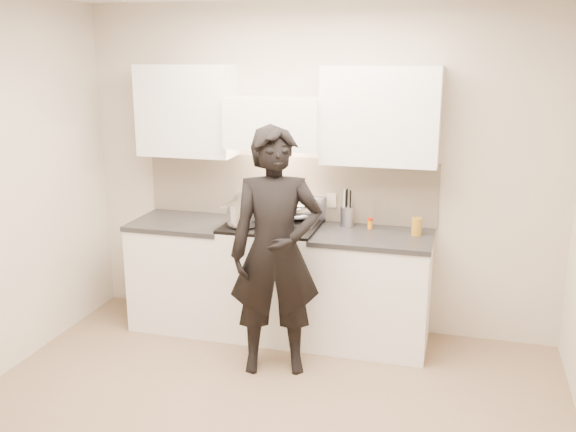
{
  "coord_description": "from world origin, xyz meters",
  "views": [
    {
      "loc": [
        1.16,
        -3.38,
        2.33
      ],
      "look_at": [
        -0.06,
        1.05,
        1.12
      ],
      "focal_mm": 40.0,
      "sensor_mm": 36.0,
      "label": 1
    }
  ],
  "objects": [
    {
      "name": "room_shell",
      "position": [
        -0.06,
        0.37,
        1.6
      ],
      "size": [
        4.04,
        3.54,
        2.7
      ],
      "color": "beige",
      "rests_on": "ground"
    },
    {
      "name": "ground_plane",
      "position": [
        0.0,
        0.0,
        0.0
      ],
      "size": [
        4.0,
        4.0,
        0.0
      ],
      "primitive_type": "plane",
      "color": "#836B55"
    },
    {
      "name": "stock_pot",
      "position": [
        -0.5,
        1.3,
        1.04
      ],
      "size": [
        0.35,
        0.32,
        0.17
      ],
      "color": "silver",
      "rests_on": "stove"
    },
    {
      "name": "wok",
      "position": [
        -0.13,
        1.57,
        1.07
      ],
      "size": [
        0.4,
        0.49,
        0.32
      ],
      "color": "silver",
      "rests_on": "stove"
    },
    {
      "name": "oil_glass",
      "position": [
        0.85,
        1.49,
        0.99
      ],
      "size": [
        0.08,
        0.08,
        0.14
      ],
      "color": "#A4741C",
      "rests_on": "counter_right"
    },
    {
      "name": "utensil_crock",
      "position": [
        0.28,
        1.62,
        1.01
      ],
      "size": [
        0.11,
        0.11,
        0.3
      ],
      "color": "#ADB0C5",
      "rests_on": "counter_right"
    },
    {
      "name": "counter_right",
      "position": [
        0.53,
        1.43,
        0.46
      ],
      "size": [
        0.92,
        0.67,
        0.92
      ],
      "color": "white",
      "rests_on": "ground"
    },
    {
      "name": "spice_jar",
      "position": [
        0.48,
        1.59,
        0.97
      ],
      "size": [
        0.04,
        0.04,
        0.09
      ],
      "color": "orange",
      "rests_on": "counter_right"
    },
    {
      "name": "stove",
      "position": [
        -0.3,
        1.42,
        0.47
      ],
      "size": [
        0.76,
        0.65,
        0.96
      ],
      "color": "white",
      "rests_on": "ground"
    },
    {
      "name": "counter_left",
      "position": [
        -1.08,
        1.43,
        0.46
      ],
      "size": [
        0.82,
        0.67,
        0.92
      ],
      "color": "white",
      "rests_on": "ground"
    },
    {
      "name": "person",
      "position": [
        -0.09,
        0.82,
        0.91
      ],
      "size": [
        0.76,
        0.61,
        1.82
      ],
      "primitive_type": "imported",
      "rotation": [
        0.0,
        0.0,
        0.3
      ],
      "color": "black",
      "rests_on": "ground"
    }
  ]
}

